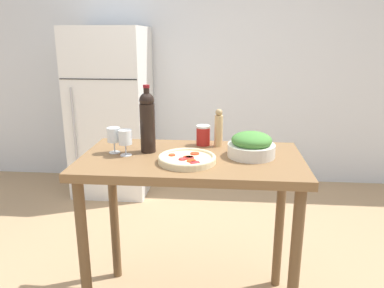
% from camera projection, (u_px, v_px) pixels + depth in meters
% --- Properties ---
extents(wall_back, '(6.40, 0.06, 2.60)m').
position_uv_depth(wall_back, '(210.00, 63.00, 3.99)').
color(wall_back, silver).
rests_on(wall_back, ground_plane).
extents(refrigerator, '(0.73, 0.73, 1.67)m').
position_uv_depth(refrigerator, '(112.00, 112.00, 3.82)').
color(refrigerator, white).
rests_on(refrigerator, ground_plane).
extents(prep_counter, '(1.18, 0.65, 0.95)m').
position_uv_depth(prep_counter, '(191.00, 181.00, 2.04)').
color(prep_counter, brown).
rests_on(prep_counter, ground_plane).
extents(wine_bottle, '(0.08, 0.08, 0.37)m').
position_uv_depth(wine_bottle, '(147.00, 121.00, 2.03)').
color(wine_bottle, black).
rests_on(wine_bottle, prep_counter).
extents(wine_glass_near, '(0.07, 0.07, 0.14)m').
position_uv_depth(wine_glass_near, '(125.00, 138.00, 1.99)').
color(wine_glass_near, silver).
rests_on(wine_glass_near, prep_counter).
extents(wine_glass_far, '(0.07, 0.07, 0.14)m').
position_uv_depth(wine_glass_far, '(114.00, 136.00, 2.04)').
color(wine_glass_far, silver).
rests_on(wine_glass_far, prep_counter).
extents(pepper_mill, '(0.05, 0.05, 0.22)m').
position_uv_depth(pepper_mill, '(219.00, 128.00, 2.16)').
color(pepper_mill, tan).
rests_on(pepper_mill, prep_counter).
extents(salad_bowl, '(0.25, 0.25, 0.13)m').
position_uv_depth(salad_bowl, '(251.00, 145.00, 1.99)').
color(salad_bowl, silver).
rests_on(salad_bowl, prep_counter).
extents(homemade_pizza, '(0.30, 0.30, 0.04)m').
position_uv_depth(homemade_pizza, '(187.00, 159.00, 1.90)').
color(homemade_pizza, beige).
rests_on(homemade_pizza, prep_counter).
extents(salt_canister, '(0.08, 0.08, 0.12)m').
position_uv_depth(salt_canister, '(203.00, 135.00, 2.20)').
color(salt_canister, '#B2231E').
rests_on(salt_canister, prep_counter).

